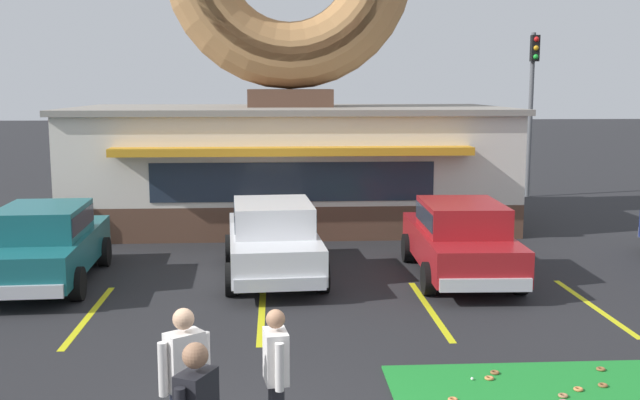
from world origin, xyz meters
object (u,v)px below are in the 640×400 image
at_px(golf_ball, 472,379).
at_px(car_teal, 45,241).
at_px(trash_bin, 82,225).
at_px(pedestrian_clipboard_woman, 276,373).
at_px(pedestrian_blue_sweater_man, 185,379).
at_px(car_red, 460,236).
at_px(car_white, 273,236).
at_px(traffic_light_pole, 532,93).

xyz_separation_m(golf_ball, car_teal, (-7.26, 5.55, 0.82)).
bearing_deg(trash_bin, golf_ball, -51.30).
relative_size(golf_ball, trash_bin, 0.04).
height_order(car_teal, pedestrian_clipboard_woman, car_teal).
xyz_separation_m(car_teal, pedestrian_blue_sweater_man, (3.67, -7.54, 0.08)).
bearing_deg(trash_bin, car_red, -23.74).
bearing_deg(car_teal, car_red, -0.04).
bearing_deg(golf_ball, car_red, 77.86).
bearing_deg(car_white, car_teal, -176.92).
height_order(car_teal, pedestrian_blue_sweater_man, pedestrian_blue_sweater_man).
height_order(car_white, car_teal, same).
xyz_separation_m(trash_bin, traffic_light_pole, (13.93, 7.28, 3.21)).
relative_size(pedestrian_blue_sweater_man, pedestrian_clipboard_woman, 1.08).
relative_size(golf_ball, pedestrian_clipboard_woman, 0.03).
bearing_deg(golf_ball, traffic_light_pole, 68.89).
relative_size(golf_ball, traffic_light_pole, 0.01).
relative_size(pedestrian_blue_sweater_man, trash_bin, 1.75).
bearing_deg(traffic_light_pole, car_red, -115.24).
relative_size(car_teal, pedestrian_blue_sweater_man, 2.71).
distance_m(car_white, traffic_light_pole, 14.46).
distance_m(pedestrian_blue_sweater_man, pedestrian_clipboard_woman, 0.99).
bearing_deg(car_red, pedestrian_clipboard_woman, -117.87).
bearing_deg(pedestrian_blue_sweater_man, traffic_light_pole, 61.77).
xyz_separation_m(pedestrian_blue_sweater_man, traffic_light_pole, (10.01, 18.65, 2.76)).
relative_size(golf_ball, car_red, 0.01).
height_order(car_white, car_red, same).
xyz_separation_m(car_teal, trash_bin, (-0.25, 3.82, -0.37)).
bearing_deg(car_white, pedestrian_clipboard_woman, -89.57).
distance_m(pedestrian_clipboard_woman, trash_bin, 12.10).
bearing_deg(car_white, trash_bin, 143.38).
xyz_separation_m(car_white, pedestrian_clipboard_woman, (0.06, -7.50, 0.00)).
height_order(pedestrian_blue_sweater_man, pedestrian_clipboard_woman, pedestrian_blue_sweater_man).
distance_m(car_red, pedestrian_blue_sweater_man, 8.92).
height_order(golf_ball, traffic_light_pole, traffic_light_pole).
distance_m(golf_ball, car_red, 5.73).
relative_size(car_white, car_red, 1.01).
relative_size(car_red, pedestrian_blue_sweater_man, 2.70).
height_order(car_teal, traffic_light_pole, traffic_light_pole).
bearing_deg(trash_bin, pedestrian_blue_sweater_man, -70.96).
distance_m(car_white, trash_bin, 6.00).
distance_m(car_white, pedestrian_clipboard_woman, 7.50).
distance_m(golf_ball, trash_bin, 12.01).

